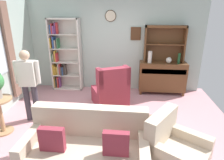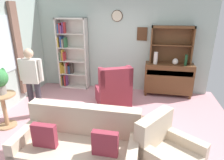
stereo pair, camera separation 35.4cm
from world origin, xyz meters
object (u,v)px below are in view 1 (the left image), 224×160
bookshelf (63,56)px  armchair_floral (175,153)px  couch_floral (87,150)px  person_reading (28,81)px  bottle_wine (179,58)px  plant_stand (0,112)px  sideboard_hutch (165,39)px  wingback_chair (111,91)px  sideboard (162,76)px  vase_round (169,60)px  vase_tall (150,57)px

bookshelf → armchair_floral: bearing=-48.5°
armchair_floral → bookshelf: bearing=131.5°
couch_floral → person_reading: person_reading is taller
bookshelf → armchair_floral: 4.12m
bottle_wine → person_reading: 3.81m
bottle_wine → armchair_floral: bottle_wine is taller
bottle_wine → plant_stand: bottle_wine is taller
sideboard_hutch → wingback_chair: bearing=-142.7°
armchair_floral → plant_stand: armchair_floral is taller
bookshelf → couch_floral: size_ratio=1.16×
sideboard → armchair_floral: sideboard is taller
plant_stand → person_reading: 0.79m
person_reading → vase_round: bearing=28.7°
sideboard → person_reading: person_reading is taller
vase_round → bottle_wine: bearing=-4.9°
sideboard_hutch → plant_stand: (-3.40, -2.41, -1.12)m
armchair_floral → wingback_chair: 2.32m
bottle_wine → couch_floral: bearing=-123.1°
bottle_wine → armchair_floral: (-0.61, -2.86, -0.78)m
bookshelf → vase_tall: bearing=-3.8°
bookshelf → wingback_chair: size_ratio=1.99×
bottle_wine → person_reading: bearing=-153.5°
armchair_floral → vase_tall: bearing=93.5°
vase_round → couch_floral: (-1.66, -2.97, -0.69)m
vase_round → armchair_floral: (-0.35, -2.88, -0.72)m
wingback_chair → armchair_floral: bearing=-59.8°
vase_tall → bottle_wine: (0.78, -0.01, -0.02)m
wingback_chair → plant_stand: wingback_chair is taller
vase_tall → sideboard_hutch: bearing=25.9°
bookshelf → vase_round: 3.03m
sideboard → sideboard_hutch: sideboard_hutch is taller
sideboard_hutch → vase_tall: size_ratio=3.35×
plant_stand → couch_floral: bearing=-21.4°
person_reading → armchair_floral: bearing=-22.4°
armchair_floral → couch_floral: bearing=-176.3°
sideboard → armchair_floral: size_ratio=1.22×
sideboard_hutch → couch_floral: (-1.53, -3.14, -1.25)m
sideboard_hutch → armchair_floral: bearing=-94.1°
sideboard → plant_stand: 4.11m
sideboard_hutch → vase_round: bearing=-53.5°
vase_round → vase_tall: bearing=-178.5°
wingback_chair → plant_stand: bearing=-146.2°
couch_floral → plant_stand: size_ratio=2.50×
sideboard_hutch → plant_stand: sideboard_hutch is taller
bookshelf → person_reading: bookshelf is taller
vase_tall → couch_floral: vase_tall is taller
sideboard → sideboard_hutch: size_ratio=1.18×
bookshelf → bottle_wine: bearing=-3.0°
vase_round → wingback_chair: vase_round is taller
armchair_floral → person_reading: 3.10m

